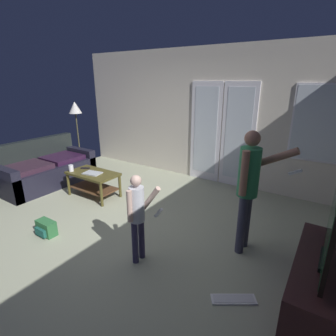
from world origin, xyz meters
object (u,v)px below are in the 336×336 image
Objects in this scene: backpack at (46,228)px; tv_remote_black at (85,168)px; person_child at (138,212)px; cup_near_edge at (71,168)px; leather_couch at (45,170)px; coffee_table at (93,179)px; flat_screen_tv at (332,226)px; floor_lamp at (75,112)px; person_adult at (249,182)px; laptop_closed at (92,173)px; loose_keyboard at (234,299)px; tv_stand at (319,282)px.

tv_remote_black reaches higher than backpack.
person_child reaches higher than cup_near_edge.
tv_remote_black is at bearing 11.26° from leather_couch.
flat_screen_tv reaches higher than coffee_table.
floor_lamp is at bearing 105.72° from leather_couch.
leather_couch is 4.18m from person_adult.
backpack is 1.33m from laptop_closed.
person_adult is 4.92× the size of laptop_closed.
cup_near_edge is (0.91, -0.03, 0.22)m from leather_couch.
floor_lamp is at bearing 166.12° from person_adult.
floor_lamp is (-3.49, 1.99, 0.69)m from person_child.
flat_screen_tv reaches higher than tv_remote_black.
backpack is (-1.43, -0.30, -0.54)m from person_child.
person_child is 1.33m from loose_keyboard.
person_child is 2.05m from laptop_closed.
cup_near_edge is at bearing 175.05° from flat_screen_tv.
cup_near_edge reaches higher than laptop_closed.
flat_screen_tv is at bearing 12.93° from backpack.
leather_couch is at bearing -74.28° from floor_lamp.
laptop_closed reaches higher than coffee_table.
tv_stand reaches higher than loose_keyboard.
flat_screen_tv is at bearing 13.84° from person_child.
backpack is at bearing -81.89° from laptop_closed.
backpack is at bearing -167.14° from tv_stand.
backpack is at bearing -168.27° from person_child.
tv_stand is 0.90× the size of person_adult.
laptop_closed is 1.83× the size of tv_remote_black.
backpack is 2.43× the size of cup_near_edge.
person_adult reaches higher than tv_stand.
loose_keyboard is at bearing 1.22° from person_child.
laptop_closed is at bearing 153.06° from person_child.
floor_lamp is (-0.32, 1.15, 1.04)m from leather_couch.
backpack is 1.44m from cup_near_edge.
loose_keyboard is (2.59, 0.32, -0.09)m from backpack.
leather_couch is at bearing 175.57° from flat_screen_tv.
laptop_closed reaches higher than tv_stand.
coffee_table is 0.68× the size of tv_stand.
tv_stand is 4.12m from cup_near_edge.
flat_screen_tv reaches higher than tv_stand.
coffee_table reaches higher than backpack.
person_child is at bearing -166.16° from flat_screen_tv.
person_adult is 2.83m from laptop_closed.
coffee_table is at bearing 109.07° from backpack.
tv_stand is 0.87× the size of floor_lamp.
coffee_table is 3.19m from loose_keyboard.
floor_lamp is at bearing 136.30° from cup_near_edge.
person_child is (-1.84, -0.45, 0.41)m from tv_stand.
leather_couch reaches higher than cup_near_edge.
coffee_table is 0.85× the size of flat_screen_tv.
person_adult reaches higher than backpack.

